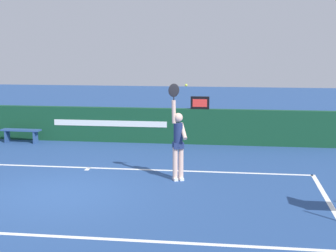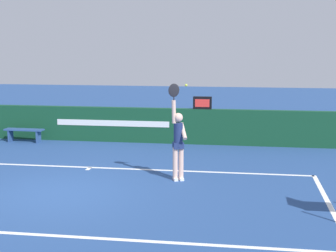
% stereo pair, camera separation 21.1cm
% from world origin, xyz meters
% --- Properties ---
extents(ground_plane, '(60.00, 60.00, 0.00)m').
position_xyz_m(ground_plane, '(0.00, 0.00, 0.00)').
color(ground_plane, navy).
extents(court_lines, '(12.43, 5.14, 0.00)m').
position_xyz_m(court_lines, '(0.00, -0.03, 0.00)').
color(court_lines, white).
rests_on(court_lines, ground).
extents(back_wall, '(16.47, 0.27, 1.23)m').
position_xyz_m(back_wall, '(-0.00, 6.29, 0.62)').
color(back_wall, '#114127').
rests_on(back_wall, ground).
extents(speed_display, '(0.64, 0.16, 0.43)m').
position_xyz_m(speed_display, '(2.85, 6.29, 1.45)').
color(speed_display, black).
rests_on(speed_display, back_wall).
extents(tennis_player, '(0.52, 0.48, 2.50)m').
position_xyz_m(tennis_player, '(2.63, 1.53, 1.04)').
color(tennis_player, beige).
rests_on(tennis_player, ground).
extents(tennis_ball, '(0.06, 0.06, 0.06)m').
position_xyz_m(tennis_ball, '(2.84, 1.42, 2.45)').
color(tennis_ball, '#CBDE36').
extents(courtside_bench_near, '(1.42, 0.41, 0.47)m').
position_xyz_m(courtside_bench_near, '(-3.44, 5.69, 0.36)').
color(courtside_bench_near, '#2B4B83').
rests_on(courtside_bench_near, ground).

